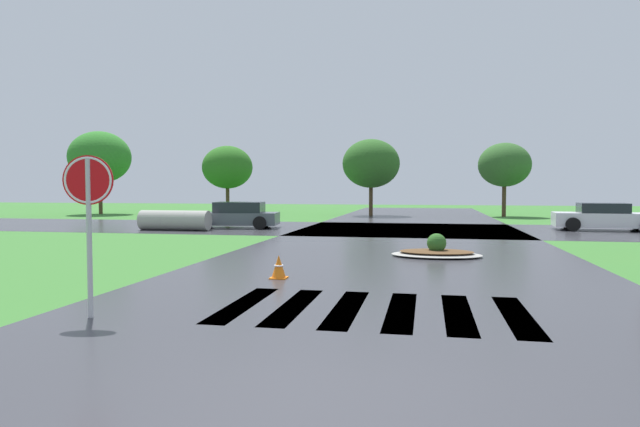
{
  "coord_description": "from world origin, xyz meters",
  "views": [
    {
      "loc": [
        0.84,
        -4.85,
        2.01
      ],
      "look_at": [
        -2.72,
        13.39,
        1.13
      ],
      "focal_mm": 30.75,
      "sensor_mm": 36.0,
      "label": 1
    }
  ],
  "objects_px": {
    "car_white_sedan": "(234,216)",
    "traffic_cone": "(279,267)",
    "stop_sign": "(88,197)",
    "median_island": "(437,252)",
    "car_dark_suv": "(605,218)",
    "drainage_pipe_stack": "(175,220)"
  },
  "relations": [
    {
      "from": "car_white_sedan",
      "to": "traffic_cone",
      "type": "height_order",
      "value": "car_white_sedan"
    },
    {
      "from": "stop_sign",
      "to": "car_white_sedan",
      "type": "bearing_deg",
      "value": 88.34
    },
    {
      "from": "stop_sign",
      "to": "median_island",
      "type": "xyz_separation_m",
      "value": [
        5.38,
        8.68,
        -1.71
      ]
    },
    {
      "from": "median_island",
      "to": "car_white_sedan",
      "type": "distance_m",
      "value": 13.74
    },
    {
      "from": "median_island",
      "to": "traffic_cone",
      "type": "height_order",
      "value": "median_island"
    },
    {
      "from": "car_dark_suv",
      "to": "traffic_cone",
      "type": "xyz_separation_m",
      "value": [
        -11.42,
        -16.11,
        -0.36
      ]
    },
    {
      "from": "car_white_sedan",
      "to": "traffic_cone",
      "type": "relative_size",
      "value": 8.99
    },
    {
      "from": "car_dark_suv",
      "to": "traffic_cone",
      "type": "bearing_deg",
      "value": -120.27
    },
    {
      "from": "stop_sign",
      "to": "car_dark_suv",
      "type": "distance_m",
      "value": 24.21
    },
    {
      "from": "traffic_cone",
      "to": "car_dark_suv",
      "type": "bearing_deg",
      "value": 54.67
    },
    {
      "from": "traffic_cone",
      "to": "drainage_pipe_stack",
      "type": "bearing_deg",
      "value": 124.45
    },
    {
      "from": "car_dark_suv",
      "to": "traffic_cone",
      "type": "distance_m",
      "value": 19.75
    },
    {
      "from": "stop_sign",
      "to": "car_dark_suv",
      "type": "height_order",
      "value": "stop_sign"
    },
    {
      "from": "drainage_pipe_stack",
      "to": "traffic_cone",
      "type": "distance_m",
      "value": 14.97
    },
    {
      "from": "drainage_pipe_stack",
      "to": "stop_sign",
      "type": "bearing_deg",
      "value": -68.18
    },
    {
      "from": "stop_sign",
      "to": "median_island",
      "type": "distance_m",
      "value": 10.35
    },
    {
      "from": "stop_sign",
      "to": "drainage_pipe_stack",
      "type": "height_order",
      "value": "stop_sign"
    },
    {
      "from": "stop_sign",
      "to": "car_dark_suv",
      "type": "xyz_separation_m",
      "value": [
        13.31,
        20.19,
        -1.25
      ]
    },
    {
      "from": "stop_sign",
      "to": "car_dark_suv",
      "type": "relative_size",
      "value": 0.54
    },
    {
      "from": "stop_sign",
      "to": "car_white_sedan",
      "type": "xyz_separation_m",
      "value": [
        -4.33,
        18.38,
        -1.25
      ]
    },
    {
      "from": "traffic_cone",
      "to": "stop_sign",
      "type": "bearing_deg",
      "value": -114.85
    },
    {
      "from": "car_dark_suv",
      "to": "stop_sign",
      "type": "bearing_deg",
      "value": -118.33
    }
  ]
}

